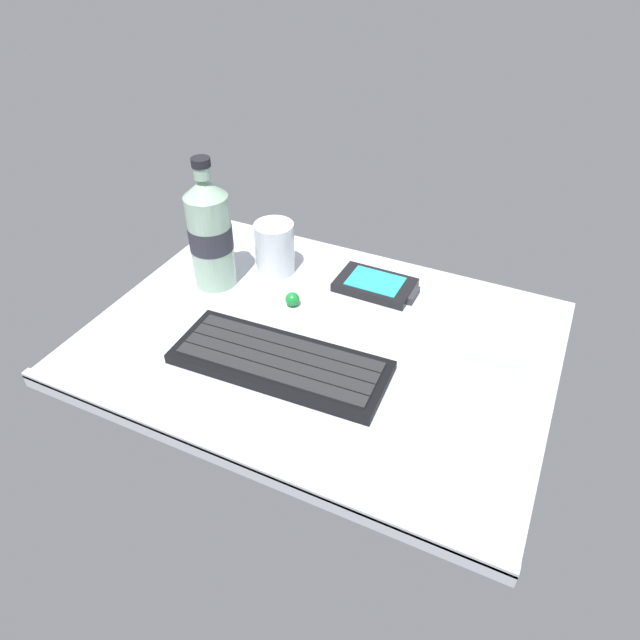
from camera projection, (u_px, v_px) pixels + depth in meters
ground_plane at (319, 343)px, 82.20cm from camera, size 64.00×48.00×2.80cm
keyboard at (280, 362)px, 76.39cm from camera, size 29.45×12.24×1.70cm
handheld_device at (376, 285)px, 90.63cm from camera, size 12.88×7.77×1.50cm
juice_cup at (275, 250)px, 92.99cm from camera, size 6.40×6.40×8.50cm
water_bottle at (210, 233)px, 87.10cm from camera, size 6.73×6.73×20.80cm
charger_block at (494, 353)px, 77.23cm from camera, size 7.30×5.98×2.40cm
trackball_mouse at (292, 299)px, 86.99cm from camera, size 2.20×2.20×2.20cm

